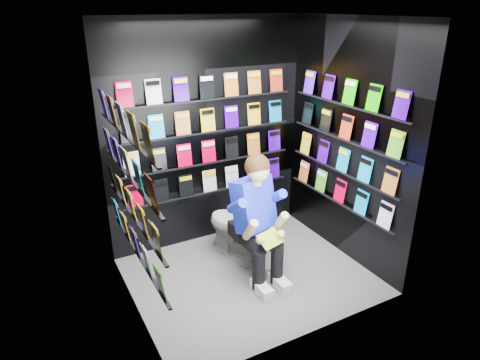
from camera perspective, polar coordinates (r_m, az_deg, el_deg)
floor at (r=4.69m, az=1.22°, el=-12.65°), size 2.40×2.40×0.00m
ceiling at (r=3.84m, az=1.56°, el=20.99°), size 2.40×2.40×0.00m
wall_back at (r=4.94m, az=-4.40°, el=5.93°), size 2.40×0.04×2.60m
wall_front at (r=3.32m, az=9.93°, el=-2.77°), size 2.40×0.04×2.60m
wall_left at (r=3.68m, az=-15.09°, el=-0.66°), size 0.04×2.00×2.60m
wall_right at (r=4.77m, az=14.06°, el=4.71°), size 0.04×2.00×2.60m
comics_back at (r=4.91m, az=-4.26°, el=5.90°), size 2.10×0.06×1.37m
comics_left at (r=3.69m, az=-14.64°, el=-0.50°), size 0.06×1.70×1.37m
comics_right at (r=4.75m, az=13.79°, el=4.72°), size 0.06×1.70×1.37m
toilet at (r=4.86m, az=-0.62°, el=-6.19°), size 0.60×0.83×0.73m
longbox at (r=4.89m, az=3.02°, el=-8.73°), size 0.38×0.50×0.33m
longbox_lid at (r=4.80m, az=3.07°, el=-6.86°), size 0.41×0.53×0.03m
reader at (r=4.37m, az=1.69°, el=-3.33°), size 0.76×0.94×1.51m
held_comic at (r=4.21m, az=4.05°, el=-7.82°), size 0.29×0.22×0.11m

